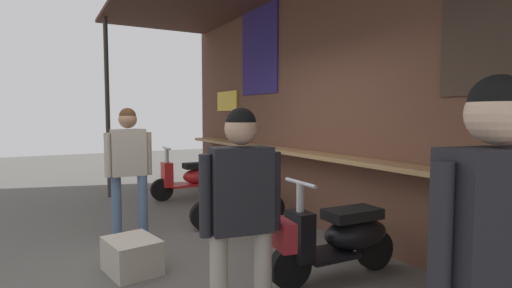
{
  "coord_description": "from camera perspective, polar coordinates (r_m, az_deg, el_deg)",
  "views": [
    {
      "loc": [
        3.9,
        -1.44,
        1.56
      ],
      "look_at": [
        -1.17,
        1.37,
        1.13
      ],
      "focal_mm": 27.78,
      "sensor_mm": 36.0,
      "label": 1
    }
  ],
  "objects": [
    {
      "name": "shopper_passing",
      "position": [
        1.78,
        30.81,
        -12.73
      ],
      "size": [
        0.27,
        0.57,
        1.7
      ],
      "rotation": [
        0.0,
        0.0,
        -0.16
      ],
      "color": "#232328",
      "rests_on": "ground_plane"
    },
    {
      "name": "scooter_black",
      "position": [
        3.97,
        12.31,
        -12.95
      ],
      "size": [
        0.46,
        1.4,
        0.97
      ],
      "rotation": [
        0.0,
        0.0,
        -1.61
      ],
      "color": "black",
      "rests_on": "ground_plane"
    },
    {
      "name": "merchandise_crate",
      "position": [
        4.25,
        -17.43,
        -15.06
      ],
      "size": [
        0.62,
        0.53,
        0.33
      ],
      "primitive_type": "cube",
      "rotation": [
        0.0,
        0.0,
        0.17
      ],
      "color": "#B2A899",
      "rests_on": "ground_plane"
    },
    {
      "name": "scooter_orange",
      "position": [
        5.61,
        -1.67,
        -7.77
      ],
      "size": [
        0.5,
        1.4,
        0.97
      ],
      "rotation": [
        0.0,
        0.0,
        -1.65
      ],
      "color": "orange",
      "rests_on": "ground_plane"
    },
    {
      "name": "scooter_red",
      "position": [
        7.53,
        -9.13,
        -4.73
      ],
      "size": [
        0.46,
        1.4,
        0.97
      ],
      "rotation": [
        0.0,
        0.0,
        -1.59
      ],
      "color": "red",
      "rests_on": "ground_plane"
    },
    {
      "name": "ground_plane",
      "position": [
        4.44,
        -8.57,
        -16.32
      ],
      "size": [
        26.12,
        26.12,
        0.0
      ],
      "primitive_type": "plane",
      "color": "#56544F"
    },
    {
      "name": "shopper_browsing",
      "position": [
        5.12,
        -17.87,
        -2.14
      ],
      "size": [
        0.22,
        0.56,
        1.64
      ],
      "rotation": [
        0.0,
        0.0,
        -0.04
      ],
      "color": "slate",
      "rests_on": "ground_plane"
    },
    {
      "name": "shopper_with_handbag",
      "position": [
        2.62,
        -1.81,
        -8.8
      ],
      "size": [
        0.29,
        0.65,
        1.6
      ],
      "rotation": [
        0.0,
        0.0,
        2.99
      ],
      "color": "#ADA393",
      "rests_on": "ground_plane"
    },
    {
      "name": "market_stall_facade",
      "position": [
        5.12,
        11.2,
        8.79
      ],
      "size": [
        9.33,
        2.52,
        3.55
      ],
      "color": "brown",
      "rests_on": "ground_plane"
    }
  ]
}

